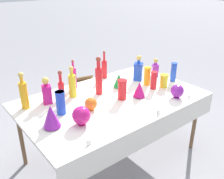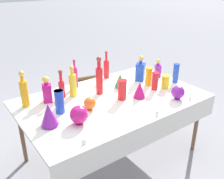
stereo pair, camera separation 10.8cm
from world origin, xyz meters
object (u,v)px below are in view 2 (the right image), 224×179
at_px(tall_bottle_4, 75,77).
at_px(tall_bottle_1, 99,78).
at_px(round_bowl_0, 90,103).
at_px(cardboard_box_behind_left, 89,92).
at_px(tall_bottle_3, 106,68).
at_px(round_bowl_1, 178,92).
at_px(slender_vase_1, 122,89).
at_px(slender_vase_4, 149,76).
at_px(slender_vase_5, 176,73).
at_px(fluted_vase_0, 49,115).
at_px(square_decanter_1, 47,91).
at_px(square_decanter_0, 140,71).
at_px(tall_bottle_5, 73,84).
at_px(round_bowl_2, 79,115).
at_px(square_decanter_2, 158,69).
at_px(tall_bottle_2, 24,92).
at_px(slender_vase_2, 165,81).
at_px(slender_vase_3, 155,81).
at_px(tall_bottle_0, 62,87).
at_px(slender_vase_0, 59,101).
at_px(fluted_vase_2, 140,90).
at_px(fluted_vase_1, 120,80).

bearing_deg(tall_bottle_4, tall_bottle_1, -66.73).
distance_m(round_bowl_0, cardboard_box_behind_left, 1.75).
distance_m(tall_bottle_3, round_bowl_1, 0.97).
height_order(slender_vase_1, slender_vase_4, slender_vase_4).
relative_size(slender_vase_5, fluted_vase_0, 1.13).
bearing_deg(square_decanter_1, square_decanter_0, -6.04).
bearing_deg(square_decanter_0, slender_vase_5, -43.88).
relative_size(tall_bottle_5, round_bowl_2, 2.02).
distance_m(square_decanter_2, round_bowl_0, 1.18).
height_order(tall_bottle_2, slender_vase_5, tall_bottle_2).
relative_size(slender_vase_2, slender_vase_4, 0.71).
relative_size(square_decanter_1, round_bowl_2, 1.65).
distance_m(slender_vase_3, round_bowl_0, 0.85).
bearing_deg(fluted_vase_0, square_decanter_1, 69.25).
height_order(square_decanter_1, round_bowl_0, square_decanter_1).
relative_size(tall_bottle_3, tall_bottle_4, 1.04).
height_order(square_decanter_1, slender_vase_3, square_decanter_1).
distance_m(tall_bottle_0, round_bowl_1, 1.22).
bearing_deg(tall_bottle_2, tall_bottle_4, 11.28).
xyz_separation_m(tall_bottle_4, slender_vase_0, (-0.40, -0.44, -0.01)).
distance_m(tall_bottle_3, square_decanter_1, 0.89).
height_order(square_decanter_0, round_bowl_1, square_decanter_0).
bearing_deg(slender_vase_4, slender_vase_2, -58.95).
height_order(slender_vase_4, slender_vase_5, slender_vase_5).
bearing_deg(tall_bottle_1, square_decanter_1, 164.82).
relative_size(slender_vase_0, slender_vase_1, 1.06).
bearing_deg(round_bowl_2, tall_bottle_5, 67.22).
relative_size(slender_vase_3, cardboard_box_behind_left, 0.43).
bearing_deg(slender_vase_0, tall_bottle_1, 14.14).
bearing_deg(round_bowl_0, square_decanter_0, 17.12).
distance_m(square_decanter_0, slender_vase_0, 1.16).
bearing_deg(tall_bottle_5, round_bowl_1, -39.88).
relative_size(fluted_vase_2, round_bowl_1, 1.16).
xyz_separation_m(tall_bottle_2, square_decanter_0, (1.37, -0.16, -0.03)).
bearing_deg(tall_bottle_4, slender_vase_3, -39.93).
xyz_separation_m(square_decanter_0, slender_vase_5, (0.31, -0.30, -0.00)).
bearing_deg(slender_vase_2, slender_vase_4, 121.05).
height_order(tall_bottle_3, slender_vase_1, tall_bottle_3).
bearing_deg(slender_vase_3, cardboard_box_behind_left, 91.47).
distance_m(tall_bottle_0, slender_vase_4, 1.02).
relative_size(tall_bottle_1, slender_vase_1, 1.97).
xyz_separation_m(tall_bottle_5, cardboard_box_behind_left, (0.79, 1.04, -0.72)).
distance_m(tall_bottle_3, fluted_vase_1, 0.34).
distance_m(tall_bottle_5, round_bowl_1, 1.11).
height_order(tall_bottle_4, slender_vase_3, tall_bottle_4).
height_order(slender_vase_5, cardboard_box_behind_left, slender_vase_5).
distance_m(tall_bottle_4, fluted_vase_0, 0.83).
distance_m(tall_bottle_4, round_bowl_1, 1.16).
distance_m(tall_bottle_3, slender_vase_3, 0.66).
bearing_deg(tall_bottle_2, tall_bottle_3, 8.11).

